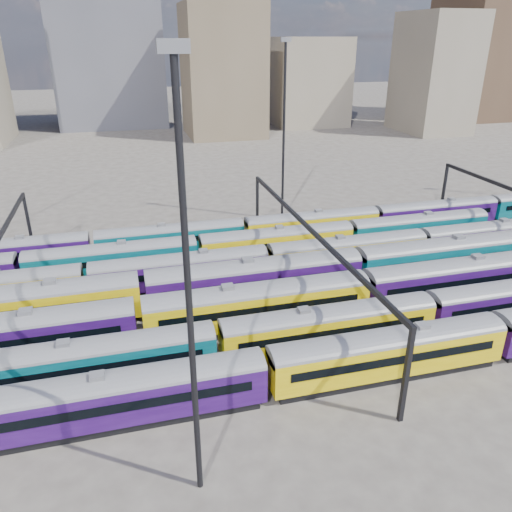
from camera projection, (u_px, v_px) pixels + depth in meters
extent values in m
plane|color=#403A36|center=(214.00, 306.00, 51.73)|extent=(500.00, 500.00, 0.00)
cube|color=black|center=(131.00, 417.00, 36.22)|extent=(18.86, 2.45, 0.69)
cube|color=#1F083D|center=(128.00, 397.00, 35.50)|extent=(19.85, 2.88, 2.88)
cylinder|color=#4C4C51|center=(126.00, 381.00, 34.92)|extent=(19.85, 2.88, 2.88)
cube|color=black|center=(128.00, 407.00, 34.07)|extent=(17.47, 0.06, 0.74)
cube|color=black|center=(127.00, 381.00, 36.65)|extent=(17.47, 0.06, 0.74)
cube|color=slate|center=(125.00, 372.00, 34.61)|extent=(0.99, 0.89, 0.35)
cube|color=black|center=(385.00, 372.00, 41.05)|extent=(18.86, 2.45, 0.69)
cube|color=#AD8F06|center=(387.00, 354.00, 40.33)|extent=(19.85, 2.88, 2.88)
cylinder|color=#4C4C51|center=(389.00, 339.00, 39.74)|extent=(19.85, 2.88, 2.88)
cube|color=black|center=(397.00, 361.00, 38.90)|extent=(17.47, 0.06, 0.74)
cube|color=black|center=(379.00, 341.00, 41.48)|extent=(17.47, 0.06, 0.74)
cube|color=slate|center=(390.00, 331.00, 39.44)|extent=(0.99, 0.89, 0.35)
cube|color=black|center=(96.00, 381.00, 40.03)|extent=(18.41, 2.39, 0.68)
cube|color=#043A44|center=(93.00, 363.00, 39.33)|extent=(19.38, 2.81, 2.81)
cylinder|color=#4C4C51|center=(91.00, 348.00, 38.76)|extent=(19.38, 2.81, 2.81)
cube|color=black|center=(92.00, 370.00, 37.93)|extent=(17.06, 0.06, 0.73)
cube|color=black|center=(93.00, 349.00, 40.45)|extent=(17.06, 0.06, 0.73)
cube|color=slate|center=(89.00, 340.00, 38.46)|extent=(0.97, 0.87, 0.34)
cube|color=black|center=(327.00, 344.00, 44.75)|extent=(18.41, 2.39, 0.68)
cube|color=#AD8F06|center=(329.00, 328.00, 44.05)|extent=(19.38, 2.81, 2.81)
cylinder|color=#4C4C51|center=(330.00, 314.00, 43.48)|extent=(19.38, 2.81, 2.81)
cube|color=black|center=(335.00, 333.00, 42.65)|extent=(17.06, 0.06, 0.73)
cube|color=black|center=(323.00, 316.00, 45.17)|extent=(17.06, 0.06, 0.73)
cube|color=slate|center=(330.00, 306.00, 43.18)|extent=(0.97, 0.87, 0.34)
cube|color=black|center=(509.00, 290.00, 49.89)|extent=(17.06, 0.06, 0.73)
cube|color=black|center=(10.00, 358.00, 42.74)|extent=(20.40, 2.65, 0.75)
cube|color=#1F083D|center=(6.00, 339.00, 41.96)|extent=(21.47, 3.11, 3.11)
cylinder|color=#4C4C51|center=(2.00, 323.00, 41.34)|extent=(21.47, 3.11, 3.11)
cube|color=black|center=(1.00, 346.00, 40.42)|extent=(18.90, 0.06, 0.81)
cube|color=black|center=(8.00, 326.00, 43.21)|extent=(18.90, 0.06, 0.81)
cube|color=slate|center=(0.00, 315.00, 41.00)|extent=(1.07, 0.97, 0.38)
cube|color=black|center=(258.00, 323.00, 47.96)|extent=(20.40, 2.65, 0.75)
cube|color=#AD8F06|center=(258.00, 306.00, 47.18)|extent=(21.47, 3.11, 3.11)
cylinder|color=#4C4C51|center=(258.00, 291.00, 46.55)|extent=(21.47, 3.11, 3.11)
cube|color=black|center=(263.00, 311.00, 45.63)|extent=(18.90, 0.06, 0.81)
cube|color=black|center=(254.00, 295.00, 48.42)|extent=(18.90, 0.06, 0.81)
cube|color=slate|center=(258.00, 283.00, 46.21)|extent=(1.07, 0.97, 0.38)
cube|color=black|center=(458.00, 295.00, 53.17)|extent=(20.40, 2.65, 0.75)
cube|color=#1F083D|center=(461.00, 279.00, 52.39)|extent=(21.47, 3.11, 3.11)
cylinder|color=#4C4C51|center=(463.00, 266.00, 51.76)|extent=(21.47, 3.11, 3.11)
cube|color=black|center=(471.00, 282.00, 50.84)|extent=(18.90, 0.06, 0.81)
cube|color=black|center=(452.00, 270.00, 53.63)|extent=(18.90, 0.06, 0.81)
cube|color=slate|center=(464.00, 258.00, 51.42)|extent=(1.07, 0.97, 0.38)
cube|color=black|center=(21.00, 328.00, 47.19)|extent=(21.28, 2.76, 0.78)
cube|color=#AD8F06|center=(17.00, 309.00, 46.38)|extent=(22.40, 3.25, 3.25)
cylinder|color=#4C4C51|center=(14.00, 294.00, 45.72)|extent=(22.40, 3.25, 3.25)
cube|color=black|center=(13.00, 314.00, 44.77)|extent=(19.71, 0.06, 0.84)
cube|color=black|center=(19.00, 297.00, 47.67)|extent=(19.71, 0.06, 0.84)
cube|color=slate|center=(12.00, 286.00, 45.37)|extent=(1.12, 1.01, 0.39)
cube|color=black|center=(256.00, 298.00, 52.62)|extent=(21.28, 2.76, 0.78)
cube|color=#1F083D|center=(256.00, 281.00, 51.81)|extent=(22.40, 3.25, 3.25)
cylinder|color=#4C4C51|center=(256.00, 267.00, 51.15)|extent=(22.40, 3.25, 3.25)
cube|color=black|center=(260.00, 284.00, 50.20)|extent=(19.71, 0.06, 0.84)
cube|color=black|center=(252.00, 271.00, 53.10)|extent=(19.71, 0.06, 0.84)
cube|color=slate|center=(256.00, 259.00, 50.80)|extent=(1.12, 1.01, 0.39)
cube|color=black|center=(446.00, 273.00, 58.05)|extent=(21.28, 2.76, 0.78)
cube|color=#043A44|center=(449.00, 258.00, 57.24)|extent=(22.40, 3.25, 3.25)
cylinder|color=#4C4C51|center=(451.00, 245.00, 56.58)|extent=(22.40, 3.25, 3.25)
cube|color=black|center=(458.00, 260.00, 55.63)|extent=(19.71, 0.06, 0.84)
cube|color=black|center=(441.00, 249.00, 58.53)|extent=(19.71, 0.06, 0.84)
cube|color=slate|center=(452.00, 237.00, 56.23)|extent=(1.12, 1.01, 0.39)
cube|color=black|center=(182.00, 285.00, 55.37)|extent=(18.27, 2.37, 0.67)
cube|color=#1F083D|center=(181.00, 271.00, 54.67)|extent=(19.23, 2.79, 2.79)
cylinder|color=#4C4C51|center=(180.00, 260.00, 54.11)|extent=(19.23, 2.79, 2.79)
cube|color=black|center=(182.00, 274.00, 53.29)|extent=(16.92, 0.06, 0.72)
cube|color=black|center=(179.00, 263.00, 55.79)|extent=(16.92, 0.06, 0.72)
cube|color=slate|center=(180.00, 253.00, 53.81)|extent=(0.96, 0.87, 0.34)
cube|color=black|center=(346.00, 266.00, 60.05)|extent=(18.27, 2.37, 0.67)
cube|color=#AD8F06|center=(347.00, 253.00, 59.35)|extent=(19.23, 2.79, 2.79)
cylinder|color=#4C4C51|center=(348.00, 242.00, 58.79)|extent=(19.23, 2.79, 2.79)
cube|color=black|center=(353.00, 255.00, 57.97)|extent=(16.92, 0.06, 0.72)
cube|color=black|center=(343.00, 246.00, 60.47)|extent=(16.92, 0.06, 0.72)
cube|color=slate|center=(349.00, 236.00, 58.49)|extent=(0.96, 0.87, 0.34)
cube|color=black|center=(487.00, 249.00, 64.73)|extent=(18.27, 2.37, 0.67)
cube|color=#1F083D|center=(490.00, 237.00, 64.03)|extent=(19.23, 2.79, 2.79)
cylinder|color=#4C4C51|center=(492.00, 227.00, 63.47)|extent=(19.23, 2.79, 2.79)
cube|color=black|center=(498.00, 239.00, 62.65)|extent=(16.92, 0.06, 0.72)
cube|color=black|center=(483.00, 231.00, 65.15)|extent=(16.92, 0.06, 0.72)
cube|color=slate|center=(493.00, 221.00, 63.17)|extent=(0.96, 0.87, 0.34)
cube|color=black|center=(115.00, 274.00, 58.09)|extent=(18.22, 2.36, 0.67)
cube|color=#043A44|center=(113.00, 260.00, 57.40)|extent=(19.18, 2.78, 2.78)
cylinder|color=#4C4C51|center=(111.00, 249.00, 56.84)|extent=(19.18, 2.78, 2.78)
cube|color=black|center=(113.00, 262.00, 56.01)|extent=(16.88, 0.06, 0.72)
cube|color=black|center=(113.00, 253.00, 58.51)|extent=(16.88, 0.06, 0.72)
cube|color=slate|center=(111.00, 243.00, 56.54)|extent=(0.96, 0.86, 0.34)
cube|color=black|center=(277.00, 256.00, 62.76)|extent=(18.22, 2.36, 0.67)
cube|color=#AD8F06|center=(277.00, 243.00, 62.07)|extent=(19.18, 2.78, 2.78)
cylinder|color=#4C4C51|center=(277.00, 233.00, 61.51)|extent=(19.18, 2.78, 2.78)
cube|color=black|center=(280.00, 245.00, 60.69)|extent=(16.88, 0.06, 0.72)
cube|color=black|center=(274.00, 237.00, 63.18)|extent=(16.88, 0.06, 0.72)
cube|color=slate|center=(277.00, 227.00, 61.21)|extent=(0.96, 0.86, 0.34)
cube|color=black|center=(416.00, 241.00, 67.43)|extent=(18.22, 2.36, 0.67)
cube|color=#043A44|center=(418.00, 229.00, 66.74)|extent=(19.18, 2.78, 2.78)
cylinder|color=#4C4C51|center=(419.00, 219.00, 66.18)|extent=(19.18, 2.78, 2.78)
cube|color=black|center=(424.00, 230.00, 65.36)|extent=(16.88, 0.06, 0.72)
cube|color=black|center=(413.00, 223.00, 67.85)|extent=(16.88, 0.06, 0.72)
cube|color=slate|center=(420.00, 214.00, 65.88)|extent=(0.96, 0.86, 0.34)
cube|color=black|center=(11.00, 267.00, 59.69)|extent=(17.64, 2.29, 0.65)
cube|color=#1F083D|center=(8.00, 255.00, 59.01)|extent=(18.57, 2.69, 2.69)
cylinder|color=#4C4C51|center=(6.00, 244.00, 58.47)|extent=(18.57, 2.69, 2.69)
cube|color=black|center=(5.00, 257.00, 57.67)|extent=(16.34, 0.06, 0.70)
cube|color=black|center=(10.00, 248.00, 60.09)|extent=(16.34, 0.06, 0.70)
cube|color=slate|center=(5.00, 239.00, 58.18)|extent=(0.93, 0.84, 0.33)
cube|color=black|center=(172.00, 251.00, 64.21)|extent=(17.64, 2.29, 0.65)
cube|color=#043A44|center=(171.00, 239.00, 63.54)|extent=(18.57, 2.69, 2.69)
cylinder|color=#4C4C51|center=(170.00, 229.00, 63.00)|extent=(18.57, 2.69, 2.69)
cube|color=black|center=(172.00, 241.00, 62.20)|extent=(16.34, 0.06, 0.70)
cube|color=black|center=(170.00, 233.00, 64.62)|extent=(16.34, 0.06, 0.70)
cube|color=slate|center=(170.00, 224.00, 62.71)|extent=(0.93, 0.84, 0.33)
cube|color=black|center=(312.00, 237.00, 68.74)|extent=(17.64, 2.29, 0.65)
cube|color=#AD8F06|center=(312.00, 226.00, 68.06)|extent=(18.57, 2.69, 2.69)
cylinder|color=#4C4C51|center=(313.00, 216.00, 67.52)|extent=(18.57, 2.69, 2.69)
cube|color=black|center=(316.00, 227.00, 66.73)|extent=(16.34, 0.06, 0.70)
cube|color=black|center=(309.00, 220.00, 69.14)|extent=(16.34, 0.06, 0.70)
cube|color=slate|center=(313.00, 211.00, 67.23)|extent=(0.93, 0.84, 0.33)
cube|color=black|center=(434.00, 225.00, 73.26)|extent=(17.64, 2.29, 0.65)
cube|color=#1F083D|center=(436.00, 214.00, 72.59)|extent=(18.57, 2.69, 2.69)
cylinder|color=#4C4C51|center=(437.00, 205.00, 72.05)|extent=(18.57, 2.69, 2.69)
cube|color=black|center=(441.00, 215.00, 71.25)|extent=(16.34, 0.06, 0.70)
cube|color=black|center=(431.00, 209.00, 73.67)|extent=(16.34, 0.06, 0.70)
cube|color=slate|center=(438.00, 200.00, 71.76)|extent=(0.93, 0.84, 0.33)
cube|color=black|center=(29.00, 223.00, 63.08)|extent=(0.35, 0.35, 8.00)
cube|color=black|center=(406.00, 375.00, 34.80)|extent=(0.35, 0.35, 8.00)
cube|color=black|center=(257.00, 204.00, 70.16)|extent=(0.35, 0.35, 8.00)
cube|color=black|center=(308.00, 227.00, 50.95)|extent=(0.30, 40.00, 0.45)
cube|color=black|center=(444.00, 189.00, 77.24)|extent=(0.35, 0.35, 8.00)
cylinder|color=black|center=(190.00, 311.00, 26.06)|extent=(0.36, 0.36, 25.00)
cube|color=slate|center=(173.00, 46.00, 20.90)|extent=(1.40, 0.50, 0.60)
cylinder|color=black|center=(284.00, 137.00, 71.45)|extent=(0.36, 0.36, 25.00)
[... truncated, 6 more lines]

